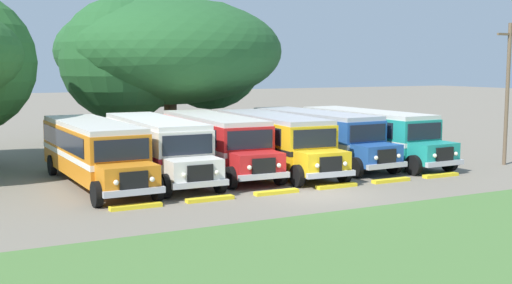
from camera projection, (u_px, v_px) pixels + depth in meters
The scene contains 16 objects.
ground_plane at pixel (318, 194), 26.89m from camera, with size 220.00×220.00×0.00m, color slate.
foreground_grass_strip at pixel (481, 247), 19.05m from camera, with size 80.00×11.84×0.01m, color #4C7538.
parked_bus_slot_0 at pixel (94, 149), 29.05m from camera, with size 2.92×10.87×2.82m.
parked_bus_slot_1 at pixel (156, 145), 30.77m from camera, with size 2.83×10.86×2.82m.
parked_bus_slot_2 at pixel (215, 140), 32.67m from camera, with size 3.05×10.89×2.82m.
parked_bus_slot_3 at pixel (273, 139), 33.18m from camera, with size 3.15×10.90×2.82m.
parked_bus_slot_4 at pixel (317, 134), 35.37m from camera, with size 3.10×10.89×2.82m.
parked_bus_slot_5 at pixel (369, 133), 36.13m from camera, with size 3.01×10.88×2.82m.
curb_wheelstop_0 at pixel (136, 207), 24.19m from camera, with size 2.00×0.36×0.15m, color yellow.
curb_wheelstop_1 at pixel (210, 199), 25.56m from camera, with size 2.00×0.36×0.15m, color yellow.
curb_wheelstop_2 at pixel (276, 192), 26.94m from camera, with size 2.00×0.36×0.15m, color yellow.
curb_wheelstop_3 at pixel (337, 186), 28.32m from camera, with size 2.00×0.36×0.15m, color yellow.
curb_wheelstop_4 at pixel (391, 180), 29.70m from camera, with size 2.00×0.36×0.15m, color yellow.
curb_wheelstop_5 at pixel (441, 175), 31.08m from camera, with size 2.00×0.36×0.15m, color yellow.
broad_shade_tree at pixel (165, 52), 42.92m from camera, with size 14.66×15.53×11.01m.
utility_pole at pixel (507, 90), 34.43m from camera, with size 1.80×0.20×7.58m.
Camera 1 is at (-14.44, -22.31, 5.34)m, focal length 45.22 mm.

